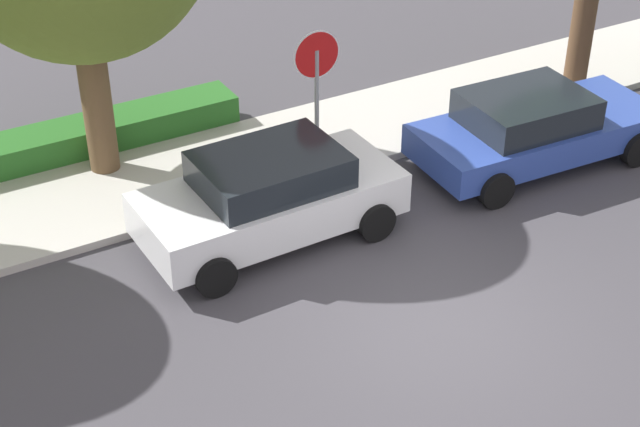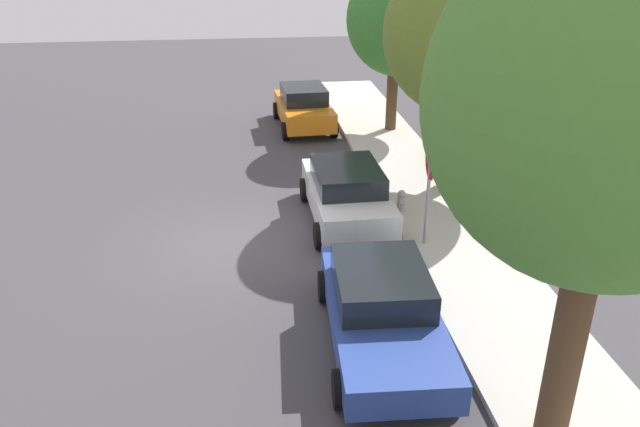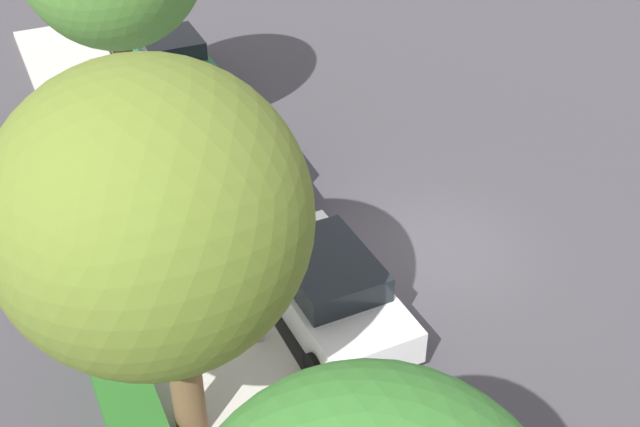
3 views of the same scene
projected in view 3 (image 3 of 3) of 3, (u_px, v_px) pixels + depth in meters
ground_plane at (434, 249)px, 17.39m from camera, size 60.00×60.00×0.00m
sidewalk_curb at (196, 318)px, 15.49m from camera, size 32.00×2.56×0.14m
stop_sign at (214, 214)px, 15.31m from camera, size 0.87×0.08×2.61m
parked_car_white at (327, 287)px, 15.16m from camera, size 4.19×2.11×1.50m
parked_car_blue at (242, 158)px, 19.11m from camera, size 4.62×2.26×1.40m
parked_car_green at (171, 58)px, 23.66m from camera, size 4.00×2.16×1.49m
street_tree_mid_block at (152, 219)px, 10.76m from camera, size 4.41×4.41×6.61m
fire_hydrant at (258, 330)px, 14.81m from camera, size 0.30×0.22×0.72m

